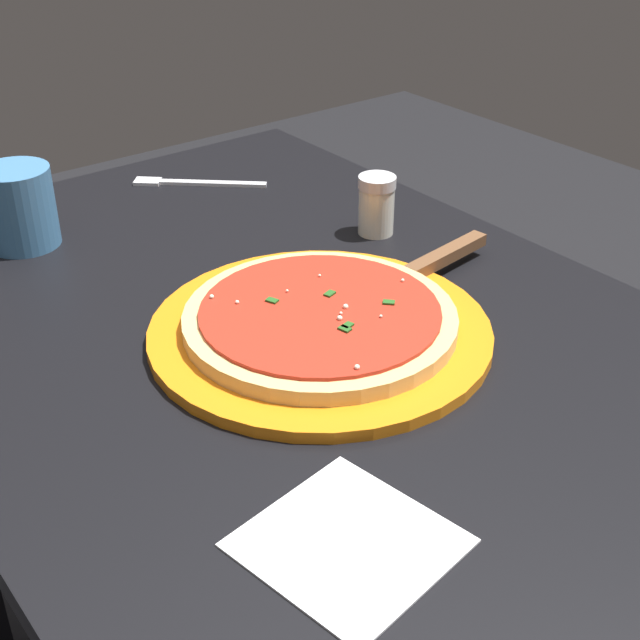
# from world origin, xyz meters

# --- Properties ---
(restaurant_table) EXTENTS (1.02, 0.71, 0.77)m
(restaurant_table) POSITION_xyz_m (0.00, 0.00, 0.61)
(restaurant_table) COLOR black
(restaurant_table) RESTS_ON ground_plane
(serving_plate) EXTENTS (0.34, 0.34, 0.01)m
(serving_plate) POSITION_xyz_m (-0.05, -0.01, 0.78)
(serving_plate) COLOR orange
(serving_plate) RESTS_ON restaurant_table
(pizza) EXTENTS (0.27, 0.27, 0.02)m
(pizza) POSITION_xyz_m (-0.05, -0.01, 0.80)
(pizza) COLOR #DBB26B
(pizza) RESTS_ON serving_plate
(pizza_server) EXTENTS (0.08, 0.22, 0.01)m
(pizza_server) POSITION_xyz_m (-0.03, -0.18, 0.79)
(pizza_server) COLOR silver
(pizza_server) RESTS_ON serving_plate
(cup_tall_drink) EXTENTS (0.08, 0.08, 0.10)m
(cup_tall_drink) POSITION_xyz_m (0.34, 0.14, 0.82)
(cup_tall_drink) COLOR teal
(cup_tall_drink) RESTS_ON restaurant_table
(napkin_folded_right) EXTENTS (0.16, 0.16, 0.00)m
(napkin_folded_right) POSITION_xyz_m (-0.29, 0.14, 0.77)
(napkin_folded_right) COLOR white
(napkin_folded_right) RESTS_ON restaurant_table
(fork) EXTENTS (0.14, 0.15, 0.00)m
(fork) POSITION_xyz_m (0.38, -0.12, 0.78)
(fork) COLOR silver
(fork) RESTS_ON restaurant_table
(parmesan_shaker) EXTENTS (0.05, 0.05, 0.07)m
(parmesan_shaker) POSITION_xyz_m (0.11, -0.22, 0.81)
(parmesan_shaker) COLOR silver
(parmesan_shaker) RESTS_ON restaurant_table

